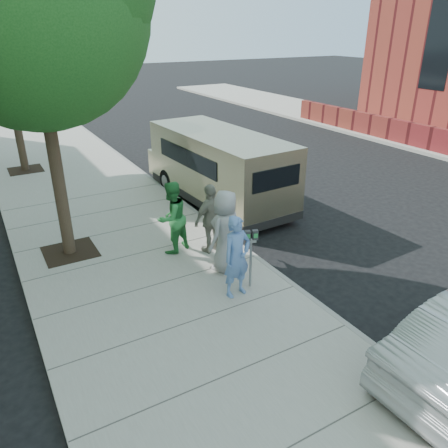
{
  "coord_description": "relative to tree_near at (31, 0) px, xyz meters",
  "views": [
    {
      "loc": [
        -3.73,
        -7.48,
        5.08
      ],
      "look_at": [
        0.66,
        0.13,
        1.1
      ],
      "focal_mm": 35.0,
      "sensor_mm": 36.0,
      "label": 1
    }
  ],
  "objects": [
    {
      "name": "person_officer",
      "position": [
        2.48,
        -3.53,
        -4.55
      ],
      "size": [
        0.66,
        0.48,
        1.69
      ],
      "primitive_type": "imported",
      "rotation": [
        0.0,
        0.0,
        0.12
      ],
      "color": "#5B81C1",
      "rests_on": "sidewalk"
    },
    {
      "name": "curb_face",
      "position": [
        3.69,
        -2.4,
        -5.47
      ],
      "size": [
        0.12,
        60.0,
        0.16
      ],
      "primitive_type": "cube",
      "color": "gray",
      "rests_on": "ground"
    },
    {
      "name": "sidewalk",
      "position": [
        1.25,
        -2.4,
        -5.47
      ],
      "size": [
        5.0,
        60.0,
        0.15
      ],
      "primitive_type": "cube",
      "color": "gray",
      "rests_on": "ground"
    },
    {
      "name": "person_green_shirt",
      "position": [
        2.14,
        -1.19,
        -4.53
      ],
      "size": [
        1.03,
        0.92,
        1.74
      ],
      "primitive_type": "imported",
      "rotation": [
        0.0,
        0.0,
        3.52
      ],
      "color": "#2B863E",
      "rests_on": "sidewalk"
    },
    {
      "name": "parking_meter",
      "position": [
        2.87,
        -3.44,
        -4.47
      ],
      "size": [
        0.28,
        0.17,
        1.28
      ],
      "rotation": [
        0.0,
        0.0,
        -0.33
      ],
      "color": "gray",
      "rests_on": "sidewalk"
    },
    {
      "name": "person_gray_shirt",
      "position": [
        2.8,
        -2.54,
        -4.48
      ],
      "size": [
        1.06,
        0.91,
        1.83
      ],
      "primitive_type": "imported",
      "rotation": [
        0.0,
        0.0,
        3.58
      ],
      "color": "#99999B",
      "rests_on": "sidewalk"
    },
    {
      "name": "tree_near",
      "position": [
        0.0,
        0.0,
        0.0
      ],
      "size": [
        4.62,
        4.6,
        7.53
      ],
      "color": "black",
      "rests_on": "sidewalk"
    },
    {
      "name": "van",
      "position": [
        4.82,
        1.44,
        -4.37
      ],
      "size": [
        2.29,
        6.08,
        2.22
      ],
      "rotation": [
        0.0,
        0.0,
        0.05
      ],
      "color": "tan",
      "rests_on": "ground"
    },
    {
      "name": "ground",
      "position": [
        2.25,
        -2.4,
        -5.55
      ],
      "size": [
        120.0,
        120.0,
        0.0
      ],
      "primitive_type": "plane",
      "color": "black",
      "rests_on": "ground"
    },
    {
      "name": "tree_far",
      "position": [
        -0.0,
        7.6,
        -0.66
      ],
      "size": [
        3.92,
        3.8,
        6.49
      ],
      "color": "black",
      "rests_on": "sidewalk"
    },
    {
      "name": "person_striped_polo",
      "position": [
        2.94,
        -1.64,
        -4.56
      ],
      "size": [
        1.06,
        0.63,
        1.68
      ],
      "primitive_type": "imported",
      "rotation": [
        0.0,
        0.0,
        3.38
      ],
      "color": "gray",
      "rests_on": "sidewalk"
    }
  ]
}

